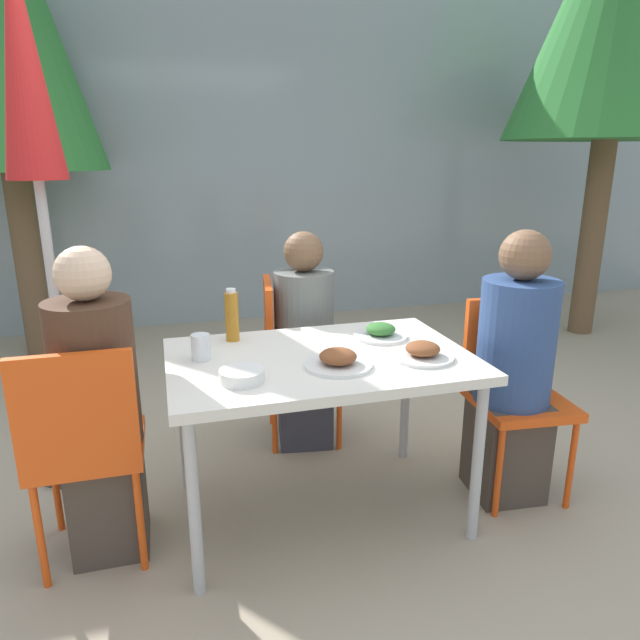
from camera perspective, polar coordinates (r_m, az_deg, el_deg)
name	(u,v)px	position (r m, az deg, el deg)	size (l,w,h in m)	color
ground_plane	(320,511)	(2.65, 0.00, -18.55)	(24.00, 24.00, 0.00)	tan
building_facade	(220,156)	(5.37, -9.94, 15.88)	(10.00, 0.20, 3.00)	#89999E
dining_table	(320,370)	(2.33, 0.00, -5.04)	(1.21, 0.80, 0.73)	silver
chair_left	(84,439)	(2.27, -22.52, -10.96)	(0.40, 0.40, 0.88)	#E54C14
person_left	(99,414)	(2.31, -21.22, -8.73)	(0.30, 0.30, 1.21)	#473D33
chair_right	(513,380)	(2.76, 18.75, -5.69)	(0.44, 0.44, 0.88)	#E54C14
person_right	(513,375)	(2.65, 18.74, -5.24)	(0.33, 0.33, 1.22)	#473D33
chair_far	(288,348)	(3.04, -3.17, -2.78)	(0.46, 0.46, 0.88)	#E54C14
person_far	(304,346)	(2.99, -1.58, -2.58)	(0.32, 0.32, 1.14)	#383842
closed_umbrella	(30,112)	(2.80, -27.05, 18.04)	(0.36, 0.36, 2.37)	#333333
plate_0	(381,332)	(2.54, 6.08, -1.22)	(0.24, 0.24, 0.07)	white
plate_1	(338,360)	(2.18, 1.81, -4.04)	(0.26, 0.26, 0.07)	white
plate_2	(423,352)	(2.31, 10.22, -3.19)	(0.25, 0.25, 0.07)	white
bottle	(232,316)	(2.49, -8.80, 0.42)	(0.06, 0.06, 0.23)	#B7751E
drinking_cup	(201,347)	(2.29, -11.84, -2.69)	(0.07, 0.07, 0.11)	white
salad_bowl	(242,376)	(2.07, -7.82, -5.53)	(0.16, 0.16, 0.05)	white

